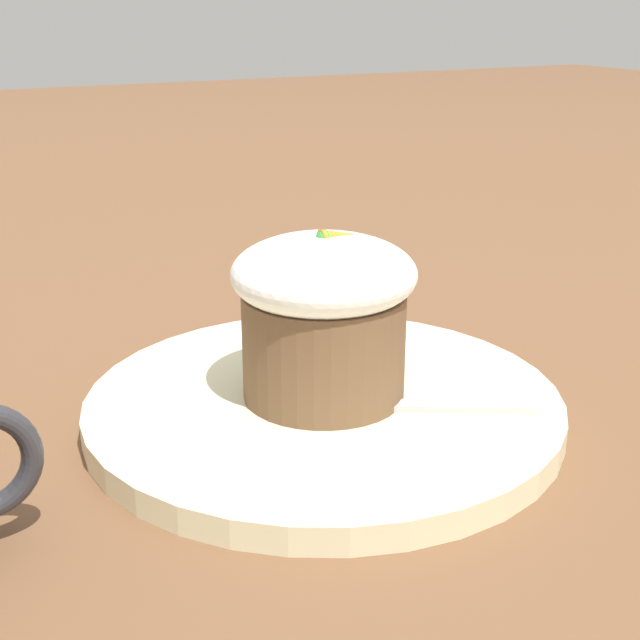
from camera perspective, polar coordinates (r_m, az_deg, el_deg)
name	(u,v)px	position (r m, az deg, el deg)	size (l,w,h in m)	color
ground_plane	(324,419)	(0.51, 0.23, -6.35)	(4.00, 4.00, 0.00)	brown
dessert_plate	(324,407)	(0.50, 0.23, -5.57)	(0.27, 0.27, 0.02)	beige
carrot_cake	(320,312)	(0.48, 0.00, 0.54)	(0.10, 0.10, 0.10)	brown
spoon	(367,404)	(0.48, 3.01, -5.38)	(0.12, 0.08, 0.01)	#B7B7BC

